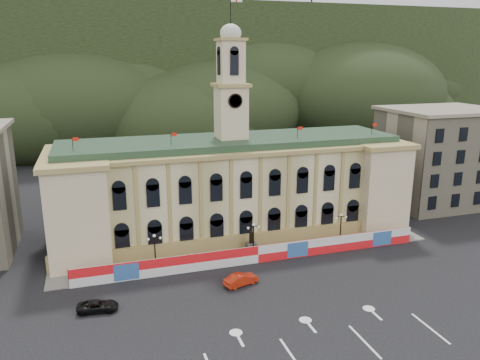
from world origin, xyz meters
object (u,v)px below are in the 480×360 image
object	(u,v)px
statue	(251,247)
red_sedan	(241,279)
lamp_center	(253,237)
black_suv	(98,306)

from	to	relation	value
statue	red_sedan	distance (m)	9.58
lamp_center	red_sedan	distance (m)	8.99
lamp_center	black_suv	world-z (taller)	lamp_center
statue	lamp_center	world-z (taller)	lamp_center
red_sedan	black_suv	distance (m)	17.47
lamp_center	black_suv	size ratio (longest dim) A/B	1.07
lamp_center	black_suv	bearing A→B (deg)	-158.18
lamp_center	red_sedan	size ratio (longest dim) A/B	1.07
red_sedan	lamp_center	bearing A→B (deg)	-46.26
statue	red_sedan	world-z (taller)	statue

